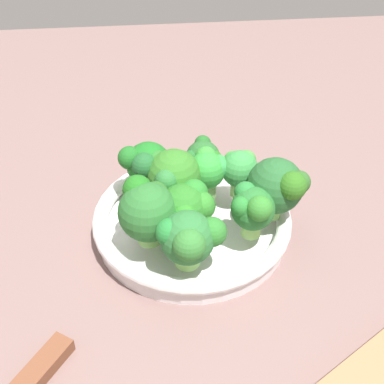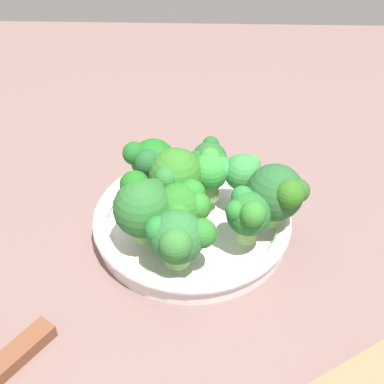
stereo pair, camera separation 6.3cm
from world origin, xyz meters
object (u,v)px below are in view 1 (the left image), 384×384
broccoli_floret_0 (252,208)px  broccoli_floret_7 (146,165)px  broccoli_floret_8 (209,170)px  broccoli_floret_9 (278,186)px  broccoli_floret_1 (189,238)px  broccoli_floret_4 (240,170)px  broccoli_floret_2 (203,158)px  broccoli_floret_6 (171,175)px  bowl (192,221)px  broccoli_floret_5 (147,210)px  broccoli_floret_3 (187,208)px

broccoli_floret_0 → broccoli_floret_7: 14.43cm
broccoli_floret_7 → broccoli_floret_8: broccoli_floret_7 is taller
broccoli_floret_7 → broccoli_floret_9: bearing=157.9°
broccoli_floret_1 → broccoli_floret_4: 13.36cm
broccoli_floret_2 → broccoli_floret_6: broccoli_floret_6 is taller
broccoli_floret_4 → broccoli_floret_7: (11.29, -1.54, 0.44)cm
broccoli_floret_1 → broccoli_floret_6: broccoli_floret_6 is taller
broccoli_floret_9 → broccoli_floret_1: bearing=31.9°
broccoli_floret_2 → broccoli_floret_7: (7.16, 2.30, 1.13)cm
broccoli_floret_8 → broccoli_floret_9: (-7.42, 4.67, 0.69)cm
broccoli_floret_6 → broccoli_floret_8: (-4.65, -0.95, -0.38)cm
bowl → broccoli_floret_4: size_ratio=3.85×
bowl → broccoli_floret_7: size_ratio=3.45×
broccoli_floret_5 → broccoli_floret_9: 15.18cm
bowl → broccoli_floret_1: 10.42cm
broccoli_floret_2 → broccoli_floret_0: bearing=111.0°
broccoli_floret_3 → broccoli_floret_8: bearing=-117.5°
bowl → broccoli_floret_4: broccoli_floret_4 is taller
broccoli_floret_2 → broccoli_floret_7: bearing=17.8°
broccoli_floret_1 → broccoli_floret_7: (4.05, -12.76, 0.50)cm
broccoli_floret_8 → broccoli_floret_2: bearing=-85.3°
broccoli_floret_2 → broccoli_floret_4: bearing=137.1°
broccoli_floret_0 → broccoli_floret_8: size_ratio=1.03×
broccoli_floret_0 → broccoli_floret_2: broccoli_floret_0 is taller
broccoli_floret_5 → broccoli_floret_8: size_ratio=1.18×
broccoli_floret_7 → broccoli_floret_5: bearing=89.1°
bowl → broccoli_floret_5: bearing=38.4°
broccoli_floret_0 → broccoli_floret_4: size_ratio=1.05×
broccoli_floret_6 → broccoli_floret_9: broccoli_floret_9 is taller
broccoli_floret_3 → broccoli_floret_1: bearing=88.2°
bowl → broccoli_floret_8: 6.69cm
broccoli_floret_3 → broccoli_floret_5: broccoli_floret_5 is taller
broccoli_floret_5 → broccoli_floret_8: 10.25cm
broccoli_floret_4 → broccoli_floret_8: (3.83, -0.17, 0.05)cm
broccoli_floret_7 → broccoli_floret_9: 16.06cm
bowl → broccoli_floret_9: (-9.70, 1.99, 6.38)cm
broccoli_floret_3 → bowl: bearing=-105.1°
broccoli_floret_0 → broccoli_floret_2: bearing=-69.0°
broccoli_floret_3 → broccoli_floret_5: (4.35, 0.63, 0.66)cm
broccoli_floret_3 → broccoli_floret_7: bearing=-61.0°
bowl → broccoli_floret_7: bearing=-37.9°
broccoli_floret_2 → broccoli_floret_8: (-0.30, 3.67, 0.74)cm
bowl → broccoli_floret_1: bearing=82.6°
bowl → broccoli_floret_9: size_ratio=3.09×
broccoli_floret_0 → broccoli_floret_3: (7.21, -1.19, -0.38)cm
broccoli_floret_1 → broccoli_floret_9: size_ratio=0.96×
broccoli_floret_1 → broccoli_floret_9: 12.78cm
broccoli_floret_2 → broccoli_floret_4: size_ratio=0.88×
broccoli_floret_4 → broccoli_floret_5: bearing=30.4°
broccoli_floret_4 → broccoli_floret_9: 5.80cm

